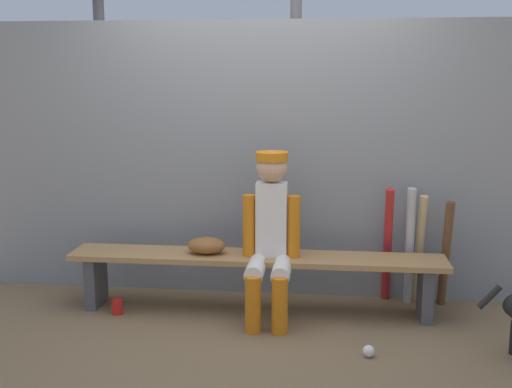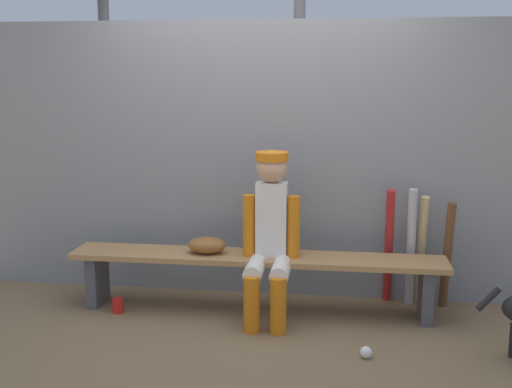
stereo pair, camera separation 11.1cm
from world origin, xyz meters
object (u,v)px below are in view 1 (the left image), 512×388
bat_wood_dark (446,254)px  cup_on_ground (117,307)px  player_seated (270,231)px  bat_aluminum_red (387,245)px  cup_on_bench (261,245)px  bat_wood_natural (419,249)px  baseball (369,351)px  baseball_glove (207,245)px  dugout_bench (256,266)px  bat_aluminum_silver (410,246)px

bat_wood_dark → cup_on_ground: bat_wood_dark is taller
bat_wood_dark → cup_on_ground: size_ratio=7.40×
player_seated → cup_on_ground: size_ratio=10.80×
bat_aluminum_red → cup_on_bench: (-0.93, -0.22, 0.03)m
bat_wood_natural → bat_aluminum_red: bearing=-169.8°
bat_wood_natural → cup_on_bench: bat_wood_natural is taller
baseball → cup_on_bench: size_ratio=0.67×
baseball → cup_on_ground: cup_on_ground is taller
baseball_glove → dugout_bench: bearing=0.0°
bat_aluminum_red → cup_on_ground: bearing=-166.9°
bat_wood_dark → cup_on_bench: bat_wood_dark is taller
bat_aluminum_silver → cup_on_bench: (-1.09, -0.20, 0.03)m
bat_wood_dark → cup_on_ground: bearing=-170.1°
dugout_bench → player_seated: 0.33m
baseball_glove → bat_aluminum_silver: 1.51m
bat_aluminum_silver → bat_wood_dark: bearing=-3.7°
bat_aluminum_silver → baseball_glove: bearing=-169.8°
player_seated → cup_on_ground: player_seated is taller
baseball_glove → cup_on_bench: size_ratio=2.55×
baseball → player_seated: bearing=139.0°
cup_on_ground → cup_on_bench: size_ratio=1.00×
bat_aluminum_red → bat_wood_natural: bearing=10.2°
bat_wood_natural → bat_aluminum_silver: bearing=-141.3°
baseball → bat_aluminum_silver: bearing=70.1°
baseball → cup_on_ground: 1.85m
bat_aluminum_silver → bat_wood_natural: bat_aluminum_silver is taller
player_seated → bat_wood_dark: bearing=15.6°
baseball → cup_on_ground: size_ratio=0.67×
bat_wood_dark → cup_on_bench: 1.37m
player_seated → bat_wood_natural: 1.20m
bat_aluminum_red → bat_wood_dark: 0.43m
bat_wood_dark → cup_on_ground: 2.45m
player_seated → baseball_glove: size_ratio=4.24×
baseball → dugout_bench: bearing=138.7°
bat_wood_dark → bat_aluminum_red: bearing=174.8°
player_seated → bat_aluminum_red: size_ratio=1.30×
bat_wood_dark → baseball: (-0.61, -0.94, -0.37)m
baseball_glove → bat_wood_natural: (1.57, 0.33, -0.07)m
bat_aluminum_silver → baseball: bat_aluminum_silver is taller
bat_aluminum_red → baseball: bat_aluminum_red is taller
baseball_glove → bat_aluminum_red: bat_aluminum_red is taller
baseball_glove → bat_wood_dark: bat_wood_dark is taller
bat_wood_natural → baseball: size_ratio=11.46×
bat_aluminum_red → bat_wood_dark: bearing=-5.2°
cup_on_bench → bat_wood_dark: bearing=7.5°
baseball_glove → cup_on_ground: (-0.64, -0.17, -0.44)m
player_seated → bat_wood_natural: bearing=21.8°
bat_aluminum_red → cup_on_bench: size_ratio=8.29×
dugout_bench → bat_aluminum_silver: 1.16m
baseball_glove → bat_aluminum_silver: (1.49, 0.27, -0.04)m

